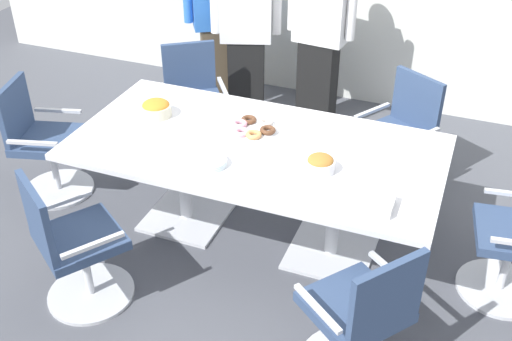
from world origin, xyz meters
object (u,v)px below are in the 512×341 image
object	(u,v)px
office_chair_4	(43,146)
office_chair_3	(194,106)
conference_table	(256,161)
person_standing_0	(218,19)
napkin_pile	(377,203)
person_standing_1	(246,32)
snack_bowl_pretzels	(320,163)
office_chair_2	(398,141)
office_chair_5	(73,249)
snack_bowl_chips_orange	(156,108)
plate_stack	(211,162)
person_standing_2	(320,33)
donut_platter	(253,128)
office_chair_0	(360,321)

from	to	relation	value
office_chair_4	office_chair_3	bearing A→B (deg)	126.66
conference_table	person_standing_0	distance (m)	2.03
conference_table	napkin_pile	size ratio (longest dim) A/B	12.95
person_standing_1	snack_bowl_pretzels	world-z (taller)	person_standing_1
conference_table	office_chair_4	world-z (taller)	office_chair_4
office_chair_2	office_chair_3	xyz separation A→B (m)	(-1.71, -0.05, 0.00)
office_chair_5	snack_bowl_pretzels	size ratio (longest dim) A/B	5.08
napkin_pile	office_chair_5	bearing A→B (deg)	-160.42
office_chair_3	napkin_pile	xyz separation A→B (m)	(1.79, -1.32, 0.37)
snack_bowl_chips_orange	plate_stack	size ratio (longest dim) A/B	1.06
office_chair_3	person_standing_0	xyz separation A→B (m)	(-0.12, 0.80, 0.48)
conference_table	office_chair_5	bearing A→B (deg)	-128.74
plate_stack	office_chair_4	bearing A→B (deg)	170.30
office_chair_4	person_standing_2	size ratio (longest dim) A/B	0.53
office_chair_2	office_chair_3	size ratio (longest dim) A/B	1.00
person_standing_1	donut_platter	xyz separation A→B (m)	(0.62, -1.40, -0.09)
office_chair_0	plate_stack	size ratio (longest dim) A/B	4.55
office_chair_4	office_chair_0	bearing A→B (deg)	56.79
conference_table	napkin_pile	world-z (taller)	napkin_pile
person_standing_2	napkin_pile	bearing A→B (deg)	120.81
office_chair_0	office_chair_2	bearing A→B (deg)	42.27
conference_table	office_chair_0	xyz separation A→B (m)	(0.94, -0.92, -0.22)
snack_bowl_pretzels	plate_stack	xyz separation A→B (m)	(-0.64, -0.18, -0.03)
person_standing_0	donut_platter	xyz separation A→B (m)	(0.96, -1.56, -0.11)
conference_table	person_standing_0	world-z (taller)	person_standing_0
donut_platter	snack_bowl_pretzels	bearing A→B (deg)	-28.99
office_chair_2	snack_bowl_chips_orange	world-z (taller)	office_chair_2
conference_table	plate_stack	distance (m)	0.40
office_chair_0	person_standing_2	xyz separation A→B (m)	(-1.01, 2.60, 0.50)
person_standing_2	napkin_pile	xyz separation A→B (m)	(0.94, -2.07, -0.12)
office_chair_0	office_chair_3	distance (m)	2.62
office_chair_5	donut_platter	xyz separation A→B (m)	(0.70, 1.14, 0.36)
plate_stack	person_standing_1	bearing A→B (deg)	105.78
office_chair_5	snack_bowl_chips_orange	bearing A→B (deg)	124.99
office_chair_0	office_chair_3	world-z (taller)	same
person_standing_1	snack_bowl_chips_orange	world-z (taller)	person_standing_1
office_chair_2	person_standing_0	size ratio (longest dim) A/B	0.53
office_chair_4	person_standing_0	distance (m)	1.97
conference_table	donut_platter	distance (m)	0.24
conference_table	office_chair_4	xyz separation A→B (m)	(-1.70, -0.07, -0.22)
office_chair_4	office_chair_5	distance (m)	1.29
person_standing_1	office_chair_0	bearing A→B (deg)	104.93
conference_table	snack_bowl_chips_orange	distance (m)	0.82
person_standing_2	snack_bowl_pretzels	bearing A→B (deg)	112.96
person_standing_2	conference_table	bearing A→B (deg)	98.84
person_standing_0	plate_stack	distance (m)	2.23
office_chair_2	donut_platter	distance (m)	1.25
office_chair_0	office_chair_2	size ratio (longest dim) A/B	1.00
office_chair_2	office_chair_3	bearing A→B (deg)	33.41
office_chair_3	snack_bowl_chips_orange	xyz separation A→B (m)	(0.13, -0.81, 0.40)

